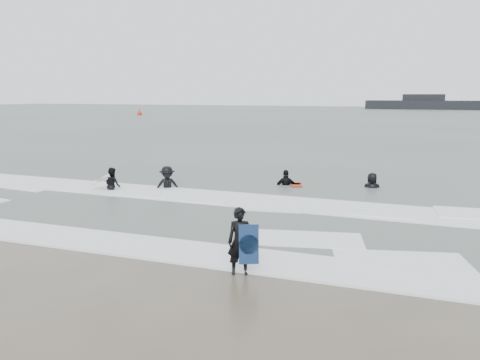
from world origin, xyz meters
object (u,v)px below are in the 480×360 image
(vessel_horizon, at_px, (423,104))
(surfer_breaker, at_px, (168,190))
(surfer_right_near, at_px, (286,186))
(buoy, at_px, (139,113))
(surfer_wading, at_px, (113,191))
(surfer_right_far, at_px, (372,188))
(surfer_centre, at_px, (240,274))

(vessel_horizon, bearing_deg, surfer_breaker, -95.42)
(surfer_breaker, height_order, vessel_horizon, vessel_horizon)
(surfer_right_near, bearing_deg, buoy, -70.82)
(surfer_wading, distance_m, vessel_horizon, 129.88)
(surfer_breaker, bearing_deg, buoy, 94.48)
(vessel_horizon, bearing_deg, surfer_right_far, -91.47)
(surfer_wading, xyz_separation_m, surfer_right_far, (11.16, 4.82, 0.00))
(surfer_right_far, bearing_deg, buoy, -58.01)
(surfer_right_far, distance_m, buoy, 83.14)
(surfer_wading, distance_m, surfer_right_near, 8.21)
(surfer_right_near, xyz_separation_m, buoy, (-49.51, 64.50, 0.42))
(surfer_centre, height_order, buoy, buoy)
(surfer_centre, relative_size, surfer_right_far, 0.90)
(surfer_centre, distance_m, vessel_horizon, 136.58)
(surfer_centre, relative_size, buoy, 1.04)
(surfer_wading, xyz_separation_m, surfer_right_near, (7.19, 3.98, 0.00))
(surfer_wading, bearing_deg, surfer_breaker, -124.04)
(surfer_right_far, height_order, buoy, buoy)
(surfer_right_far, relative_size, vessel_horizon, 0.06)
(surfer_wading, height_order, vessel_horizon, vessel_horizon)
(surfer_centre, bearing_deg, surfer_wading, 117.01)
(surfer_breaker, height_order, buoy, buoy)
(surfer_right_near, height_order, buoy, buoy)
(surfer_breaker, xyz_separation_m, surfer_right_far, (8.95, 3.65, 0.00))
(surfer_centre, xyz_separation_m, surfer_right_far, (2.09, 12.22, 0.00))
(surfer_breaker, relative_size, surfer_right_far, 1.03)
(surfer_right_near, distance_m, vessel_horizon, 125.31)
(surfer_centre, height_order, surfer_right_near, surfer_right_near)
(surfer_right_far, distance_m, vessel_horizon, 124.30)
(buoy, xyz_separation_m, vessel_horizon, (56.66, 60.60, 1.19))
(surfer_centre, bearing_deg, vessel_horizon, 64.00)
(surfer_centre, xyz_separation_m, buoy, (-51.39, 75.88, 0.42))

